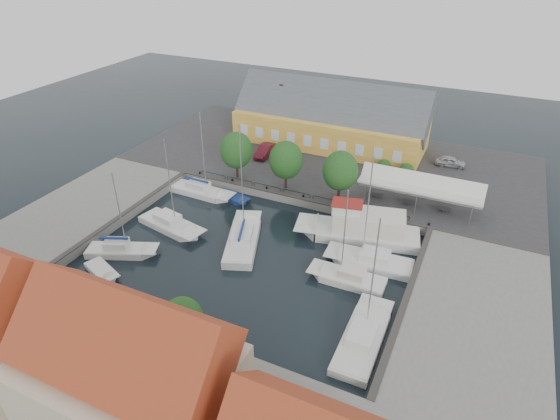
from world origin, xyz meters
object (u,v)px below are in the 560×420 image
object	(u,v)px
west_boat_c	(171,226)
west_boat_d	(121,251)
trawler	(362,230)
center_sailboat	(243,241)
east_boat_b	(348,280)
warehouse	(327,121)
car_silver	(451,162)
tent_canopy	(421,186)
car_red	(265,151)
launch_nw	(233,198)
east_boat_c	(363,340)
west_boat_a	(201,192)
launch_sw	(102,272)
east_boat_a	(371,262)

from	to	relation	value
west_boat_c	west_boat_d	world-z (taller)	west_boat_c
west_boat_d	trawler	bearing A→B (deg)	31.69
center_sailboat	east_boat_b	bearing A→B (deg)	-6.23
warehouse	car_silver	bearing A→B (deg)	-2.76
tent_canopy	car_silver	size ratio (longest dim) A/B	3.42
car_silver	car_red	xyz separation A→B (m)	(-24.80, -7.69, 0.10)
west_boat_d	launch_nw	size ratio (longest dim) A/B	2.15
east_boat_c	west_boat_a	world-z (taller)	east_boat_c
launch_sw	east_boat_b	bearing A→B (deg)	21.94
trawler	west_boat_d	xyz separation A→B (m)	(-21.95, -13.56, -0.74)
trawler	west_boat_a	world-z (taller)	west_boat_a
east_boat_b	west_boat_d	size ratio (longest dim) A/B	1.03
east_boat_a	west_boat_c	size ratio (longest dim) A/B	1.08
car_red	launch_sw	size ratio (longest dim) A/B	1.00
warehouse	east_boat_b	size ratio (longest dim) A/B	2.73
car_red	trawler	size ratio (longest dim) A/B	0.34
car_silver	east_boat_c	distance (m)	35.53
west_boat_c	west_boat_d	bearing A→B (deg)	-105.44
car_silver	west_boat_d	world-z (taller)	west_boat_d
center_sailboat	east_boat_a	xyz separation A→B (m)	(13.50, 2.22, -0.10)
tent_canopy	car_red	size ratio (longest dim) A/B	2.91
car_silver	west_boat_d	xyz separation A→B (m)	(-28.35, -34.32, -1.42)
car_silver	east_boat_c	bearing A→B (deg)	170.32
car_red	west_boat_c	size ratio (longest dim) A/B	0.42
trawler	east_boat_b	size ratio (longest dim) A/B	1.34
warehouse	east_boat_b	xyz separation A→B (m)	(13.20, -29.49, -4.17)
east_boat_a	launch_sw	xyz separation A→B (m)	(-23.65, -12.60, -0.17)
tent_canopy	west_boat_a	bearing A→B (deg)	-165.07
east_boat_a	west_boat_d	world-z (taller)	east_boat_a
east_boat_b	launch_sw	xyz separation A→B (m)	(-22.45, -9.04, -0.17)
west_boat_a	west_boat_c	xyz separation A→B (m)	(1.27, -8.14, -0.01)
center_sailboat	trawler	distance (m)	13.01
car_silver	trawler	xyz separation A→B (m)	(-6.40, -20.76, -0.68)
launch_sw	launch_nw	bearing A→B (deg)	76.95
tent_canopy	launch_nw	world-z (taller)	tent_canopy
west_boat_a	west_boat_c	size ratio (longest dim) A/B	1.00
west_boat_c	west_boat_d	distance (m)	6.54
west_boat_a	west_boat_d	xyz separation A→B (m)	(-0.48, -14.44, 0.00)
car_silver	warehouse	bearing A→B (deg)	80.67
east_boat_a	launch_nw	world-z (taller)	east_boat_a
east_boat_c	launch_nw	world-z (taller)	east_boat_c
car_red	center_sailboat	bearing A→B (deg)	-74.43
car_red	trawler	xyz separation A→B (m)	(18.40, -13.07, -0.78)
east_boat_a	launch_nw	distance (m)	20.23
car_red	west_boat_a	distance (m)	12.65
car_red	east_boat_b	size ratio (longest dim) A/B	0.46
tent_canopy	west_boat_a	xyz separation A→B (m)	(-25.91, -6.91, -3.41)
car_silver	west_boat_c	bearing A→B (deg)	129.90
west_boat_a	tent_canopy	bearing A→B (deg)	14.93
center_sailboat	launch_nw	world-z (taller)	center_sailboat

